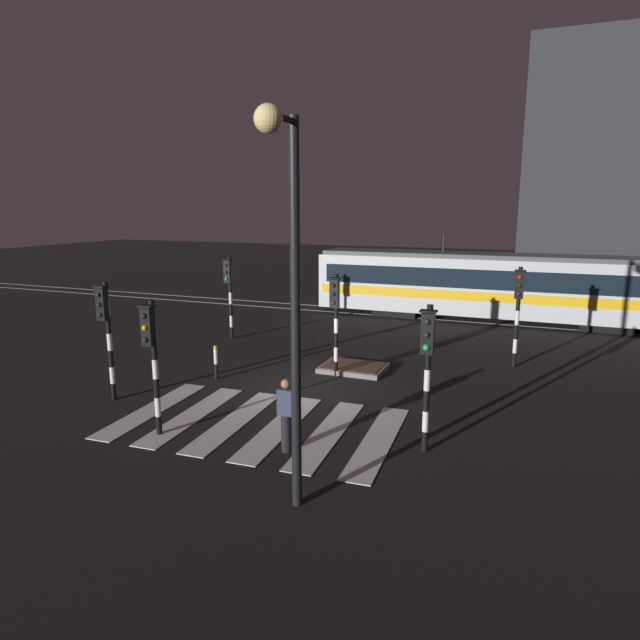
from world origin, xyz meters
TOP-DOWN VIEW (x-y plane):
  - ground_plane at (0.00, 0.00)m, footprint 120.00×120.00m
  - rail_near at (0.00, 11.79)m, footprint 80.00×0.12m
  - rail_far at (0.00, 13.23)m, footprint 80.00×0.12m
  - crosswalk_zebra at (0.00, -3.17)m, footprint 7.20×4.68m
  - traffic_island at (0.80, 2.21)m, footprint 2.12×1.64m
  - traffic_light_corner_far_left at (-5.41, 4.60)m, footprint 0.36×0.42m
  - traffic_light_corner_near_left at (-4.69, -3.17)m, footprint 0.36×0.42m
  - traffic_light_kerb_mid_left at (-1.91, -4.73)m, footprint 0.36×0.42m
  - traffic_light_median_centre at (0.44, 1.36)m, footprint 0.36×0.42m
  - traffic_light_corner_near_right at (4.27, -3.27)m, footprint 0.36×0.42m
  - traffic_light_corner_far_right at (5.84, 4.56)m, footprint 0.36×0.42m
  - street_lamp_near_kerb at (2.51, -6.57)m, footprint 0.44×1.21m
  - tram at (4.60, 12.51)m, footprint 17.54×2.58m
  - pedestrian_waiting_at_kerb at (1.37, -4.33)m, footprint 0.36×0.24m
  - bollard_island_edge at (-3.00, -0.33)m, footprint 0.12×0.12m

SIDE VIEW (x-z plane):
  - ground_plane at x=0.00m, z-range 0.00..0.00m
  - crosswalk_zebra at x=0.00m, z-range 0.00..0.02m
  - rail_near at x=0.00m, z-range 0.00..0.03m
  - rail_far at x=0.00m, z-range 0.00..0.03m
  - traffic_island at x=0.80m, z-range 0.00..0.18m
  - bollard_island_edge at x=-3.00m, z-range 0.00..1.11m
  - pedestrian_waiting_at_kerb at x=1.37m, z-range 0.02..1.73m
  - tram at x=4.60m, z-range -0.32..3.83m
  - traffic_light_kerb_mid_left at x=-1.91m, z-range 0.53..3.85m
  - traffic_light_median_centre at x=0.44m, z-range 0.53..3.88m
  - traffic_light_corner_near_right at x=4.27m, z-range 0.54..3.92m
  - traffic_light_corner_near_left at x=-4.69m, z-range 0.55..3.96m
  - traffic_light_corner_far_left at x=-5.41m, z-range 0.55..3.98m
  - traffic_light_corner_far_right at x=5.84m, z-range 0.56..4.03m
  - street_lamp_near_kerb at x=2.51m, z-range 0.95..7.88m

